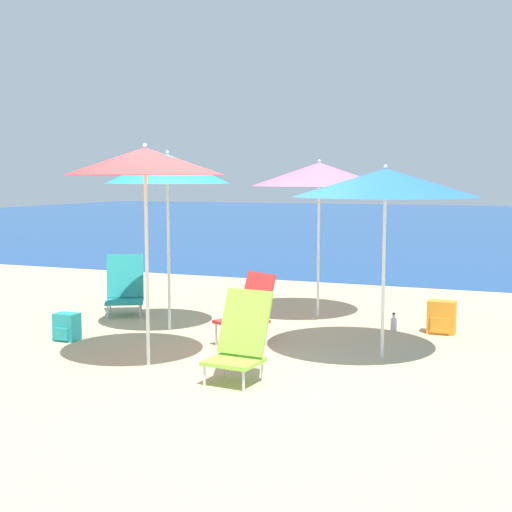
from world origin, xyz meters
The scene contains 13 objects.
ground_plane centered at (0.00, 0.00, 0.00)m, with size 60.00×60.00×0.00m, color #C6B284.
sea_water centered at (0.00, 26.12, 0.00)m, with size 60.00×40.00×0.01m.
beach_umbrella_teal centered at (-1.16, 1.44, 2.02)m, with size 1.55×1.55×2.25m.
beach_umbrella_blue centered at (1.64, 1.03, 1.86)m, with size 1.94×1.94×2.05m.
beach_umbrella_pink centered at (0.34, 2.94, 1.96)m, with size 1.83×1.83×2.16m.
beach_umbrella_red centered at (-0.52, -0.16, 2.07)m, with size 1.59×1.59×2.25m.
beach_chair_red centered at (0.08, 1.09, 0.41)m, with size 0.66×0.73×0.82m.
beach_chair_lime centered at (0.57, -0.32, 0.40)m, with size 0.54×0.62×0.84m.
beach_chair_teal centered at (-2.25, 2.14, 0.38)m, with size 0.72×0.74×0.83m.
backpack_orange centered at (2.07, 2.49, 0.20)m, with size 0.33×0.24×0.41m.
backpack_teal centered at (-1.99, 0.45, 0.16)m, with size 0.28×0.23×0.32m.
water_bottle centered at (1.50, 2.37, 0.09)m, with size 0.08×0.08×0.24m.
seagull centered at (-1.43, 4.64, 0.14)m, with size 0.27×0.11×0.23m.
Camera 1 is at (3.17, -6.37, 1.90)m, focal length 50.00 mm.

